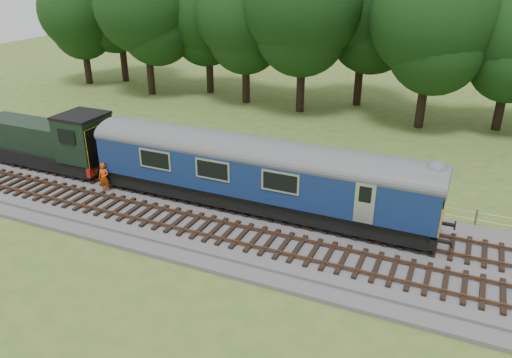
% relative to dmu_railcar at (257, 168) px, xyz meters
% --- Properties ---
extents(ground, '(120.00, 120.00, 0.00)m').
position_rel_dmu_railcar_xyz_m(ground, '(0.52, -1.40, -2.61)').
color(ground, '#486C27').
rests_on(ground, ground).
extents(ballast, '(70.00, 7.00, 0.35)m').
position_rel_dmu_railcar_xyz_m(ballast, '(0.52, -1.40, -2.43)').
color(ballast, '#4C4C4F').
rests_on(ballast, ground).
extents(track_north, '(67.20, 2.40, 0.21)m').
position_rel_dmu_railcar_xyz_m(track_north, '(0.52, -0.00, -2.19)').
color(track_north, black).
rests_on(track_north, ballast).
extents(track_south, '(67.20, 2.40, 0.21)m').
position_rel_dmu_railcar_xyz_m(track_south, '(0.52, -3.00, -2.19)').
color(track_south, black).
rests_on(track_south, ballast).
extents(fence, '(64.00, 0.12, 1.00)m').
position_rel_dmu_railcar_xyz_m(fence, '(0.52, 3.10, -2.61)').
color(fence, '#6B6054').
rests_on(fence, ground).
extents(tree_line, '(70.00, 8.00, 18.00)m').
position_rel_dmu_railcar_xyz_m(tree_line, '(0.52, 20.60, -2.61)').
color(tree_line, black).
rests_on(tree_line, ground).
extents(dmu_railcar, '(18.05, 2.86, 3.88)m').
position_rel_dmu_railcar_xyz_m(dmu_railcar, '(0.00, 0.00, 0.00)').
color(dmu_railcar, black).
rests_on(dmu_railcar, ground).
extents(shunter_loco, '(8.92, 2.60, 3.38)m').
position_rel_dmu_railcar_xyz_m(shunter_loco, '(-13.93, 0.00, -0.63)').
color(shunter_loco, black).
rests_on(shunter_loco, ground).
extents(worker, '(0.67, 0.51, 1.67)m').
position_rel_dmu_railcar_xyz_m(worker, '(-8.64, -1.59, -1.42)').
color(worker, '#E1450B').
rests_on(worker, ballast).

